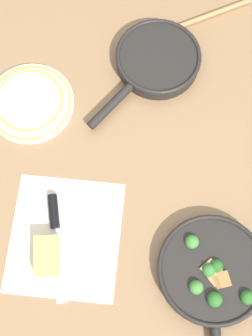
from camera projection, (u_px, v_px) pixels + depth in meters
ground_plane at (126, 226)px, 1.91m from camera, size 14.00×14.00×0.00m
dining_table_red at (126, 179)px, 1.29m from camera, size 1.14×0.96×0.73m
skillet_broccoli at (212, 272)px, 1.11m from camera, size 0.37×0.26×0.06m
skillet_eggs at (157, 60)px, 1.29m from camera, size 0.33×0.32×0.05m
wooden_spoon at (179, 26)px, 1.34m from camera, size 0.16×0.35×0.02m
parchment_sheet at (65, 237)px, 1.16m from camera, size 0.33×0.31×0.00m
grater_knife at (56, 231)px, 1.15m from camera, size 0.27×0.05×0.02m
cheese_block at (47, 256)px, 1.12m from camera, size 0.09×0.06×0.05m
dinner_plate_stack at (30, 102)px, 1.26m from camera, size 0.24×0.24×0.03m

